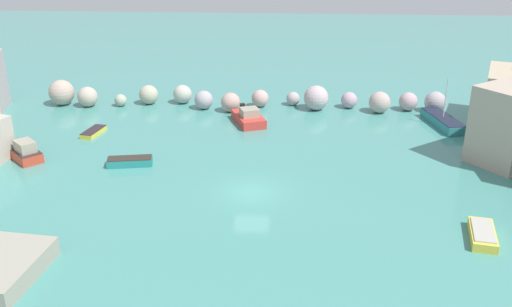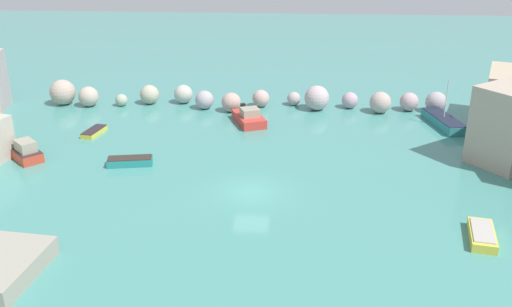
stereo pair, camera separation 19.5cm
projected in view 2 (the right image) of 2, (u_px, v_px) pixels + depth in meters
cove_water at (251, 192)px, 40.48m from camera, size 160.00×160.00×0.00m
rock_breakwater at (239, 98)px, 57.86m from camera, size 39.68×4.38×2.56m
moored_boat_0 at (443, 121)px, 53.11m from camera, size 3.01×6.17×4.45m
moored_boat_1 at (249, 118)px, 53.70m from camera, size 3.59×4.78×1.55m
moored_boat_2 at (482, 235)px, 34.48m from camera, size 2.03×3.64×0.65m
moored_boat_3 at (130, 161)px, 44.76m from camera, size 3.57×1.76×0.65m
moored_boat_4 at (94, 132)px, 51.24m from camera, size 1.62×3.03×0.43m
moored_boat_5 at (23, 151)px, 46.04m from camera, size 4.35×4.30×1.65m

